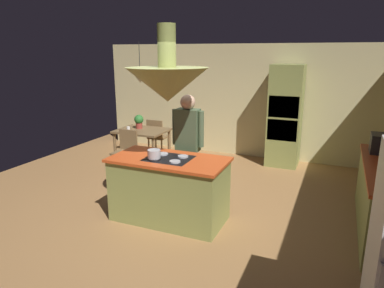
{
  "coord_description": "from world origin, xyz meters",
  "views": [
    {
      "loc": [
        2.13,
        -4.37,
        2.38
      ],
      "look_at": [
        0.1,
        0.4,
        1.0
      ],
      "focal_mm": 32.61,
      "sensor_mm": 36.0,
      "label": 1
    }
  ],
  "objects": [
    {
      "name": "ground",
      "position": [
        0.0,
        0.0,
        0.0
      ],
      "size": [
        8.16,
        8.16,
        0.0
      ],
      "primitive_type": "plane",
      "color": "#9E7042"
    },
    {
      "name": "wall_back",
      "position": [
        0.0,
        3.45,
        1.27
      ],
      "size": [
        6.8,
        0.1,
        2.55
      ],
      "primitive_type": "cube",
      "color": "beige",
      "rests_on": "ground"
    },
    {
      "name": "kitchen_island",
      "position": [
        0.0,
        -0.2,
        0.47
      ],
      "size": [
        1.65,
        0.85,
        0.95
      ],
      "color": "#8C934C",
      "rests_on": "ground"
    },
    {
      "name": "oven_tower",
      "position": [
        1.1,
        3.04,
        1.06
      ],
      "size": [
        0.66,
        0.62,
        2.13
      ],
      "color": "#8C934C",
      "rests_on": "ground"
    },
    {
      "name": "dining_table",
      "position": [
        -1.7,
        1.9,
        0.65
      ],
      "size": [
        1.05,
        0.84,
        0.76
      ],
      "color": "brown",
      "rests_on": "ground"
    },
    {
      "name": "person_at_island",
      "position": [
        -0.01,
        0.49,
        1.01
      ],
      "size": [
        0.53,
        0.23,
        1.74
      ],
      "color": "tan",
      "rests_on": "ground"
    },
    {
      "name": "range_hood",
      "position": [
        0.0,
        -0.2,
        1.98
      ],
      "size": [
        1.1,
        1.1,
        1.0
      ],
      "color": "#8C934C"
    },
    {
      "name": "pendant_light_over_table",
      "position": [
        -1.7,
        1.9,
        1.86
      ],
      "size": [
        0.32,
        0.32,
        0.82
      ],
      "color": "beige"
    },
    {
      "name": "chair_facing_island",
      "position": [
        -1.7,
        1.26,
        0.5
      ],
      "size": [
        0.4,
        0.4,
        0.87
      ],
      "color": "brown",
      "rests_on": "ground"
    },
    {
      "name": "chair_by_back_wall",
      "position": [
        -1.7,
        2.54,
        0.5
      ],
      "size": [
        0.4,
        0.4,
        0.87
      ],
      "rotation": [
        0.0,
        0.0,
        3.14
      ],
      "color": "brown",
      "rests_on": "ground"
    },
    {
      "name": "potted_plant_on_table",
      "position": [
        -1.83,
        1.99,
        0.93
      ],
      "size": [
        0.2,
        0.2,
        0.3
      ],
      "color": "#99382D",
      "rests_on": "dining_table"
    },
    {
      "name": "cup_on_table",
      "position": [
        -1.91,
        1.69,
        0.81
      ],
      "size": [
        0.07,
        0.07,
        0.09
      ],
      "primitive_type": "cylinder",
      "color": "white",
      "rests_on": "dining_table"
    },
    {
      "name": "cooking_pot_on_cooktop",
      "position": [
        -0.16,
        -0.33,
        1.01
      ],
      "size": [
        0.18,
        0.18,
        0.12
      ],
      "primitive_type": "cylinder",
      "color": "#B2B2B7",
      "rests_on": "kitchen_island"
    }
  ]
}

